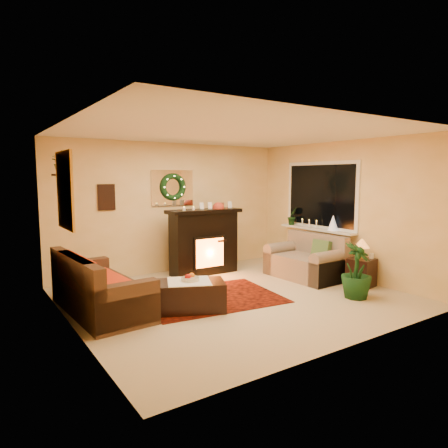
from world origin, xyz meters
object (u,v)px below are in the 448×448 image
side_table_round (215,256)px  fireplace (204,246)px  loveseat (304,256)px  end_table_square (361,271)px  coffee_table (189,296)px  sofa (101,282)px

side_table_round → fireplace: bearing=-178.7°
loveseat → fireplace: bearing=134.3°
loveseat → end_table_square: size_ratio=2.90×
coffee_table → loveseat: bearing=33.2°
loveseat → end_table_square: 1.08m
sofa → fireplace: bearing=21.8°
sofa → fireplace: fireplace is taller
sofa → end_table_square: size_ratio=3.96×
end_table_square → coffee_table: bearing=170.1°
sofa → side_table_round: (2.64, 1.13, -0.11)m
loveseat → side_table_round: size_ratio=2.08×
loveseat → side_table_round: (-1.16, 1.36, -0.09)m
side_table_round → end_table_square: (1.57, -2.35, -0.05)m
sofa → fireplace: size_ratio=1.47×
side_table_round → coffee_table: (-1.57, -1.80, -0.12)m
sofa → loveseat: (3.80, -0.24, -0.01)m
fireplace → end_table_square: fireplace is taller
sofa → end_table_square: 4.38m
loveseat → end_table_square: loveseat is taller
sofa → end_table_square: bearing=-19.7°
fireplace → loveseat: bearing=-42.8°
side_table_round → sofa: bearing=-156.8°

